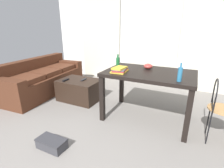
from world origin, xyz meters
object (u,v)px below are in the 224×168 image
(book_stack, at_px, (120,70))
(tv_remote_primary, at_px, (84,80))
(bottle_far, at_px, (118,63))
(tv_remote_secondary, at_px, (66,80))
(bowl, at_px, (148,66))
(shoebox, at_px, (52,143))
(coffee_table, at_px, (80,90))
(craft_table, at_px, (149,78))
(wire_chair, at_px, (219,103))
(couch, at_px, (43,79))
(bottle_near, at_px, (180,74))

(book_stack, distance_m, tv_remote_primary, 1.08)
(bottle_far, height_order, tv_remote_secondary, bottle_far)
(bowl, relative_size, shoebox, 0.40)
(bottle_far, bearing_deg, tv_remote_secondary, -178.31)
(bowl, distance_m, book_stack, 0.51)
(coffee_table, height_order, bottle_far, bottle_far)
(book_stack, relative_size, tv_remote_primary, 1.85)
(bottle_far, height_order, book_stack, bottle_far)
(bottle_far, bearing_deg, shoebox, -104.31)
(craft_table, bearing_deg, tv_remote_secondary, -179.04)
(book_stack, bearing_deg, bowl, 48.60)
(tv_remote_secondary, bearing_deg, wire_chair, -3.58)
(bowl, height_order, book_stack, bowl)
(tv_remote_primary, bearing_deg, craft_table, -11.64)
(craft_table, bearing_deg, bowl, 111.22)
(tv_remote_secondary, bearing_deg, shoebox, -57.12)
(couch, bearing_deg, bottle_near, -8.13)
(couch, distance_m, wire_chair, 3.45)
(coffee_table, distance_m, wire_chair, 2.43)
(craft_table, xyz_separation_m, tv_remote_secondary, (-1.66, -0.03, -0.25))
(bottle_far, relative_size, book_stack, 0.76)
(coffee_table, relative_size, wire_chair, 0.95)
(wire_chair, relative_size, book_stack, 2.83)
(craft_table, xyz_separation_m, shoebox, (-0.86, -1.27, -0.62))
(craft_table, xyz_separation_m, bowl, (-0.07, 0.18, 0.14))
(couch, height_order, bottle_near, bottle_near)
(tv_remote_secondary, bearing_deg, tv_remote_primary, 31.31)
(tv_remote_primary, bearing_deg, shoebox, -75.98)
(coffee_table, xyz_separation_m, bottle_far, (0.90, -0.11, 0.67))
(book_stack, bearing_deg, craft_table, 26.29)
(couch, height_order, tv_remote_primary, couch)
(tv_remote_secondary, xyz_separation_m, shoebox, (0.80, -1.24, -0.37))
(coffee_table, distance_m, bottle_far, 1.13)
(bottle_near, distance_m, tv_remote_primary, 1.92)
(couch, xyz_separation_m, wire_chair, (3.42, -0.31, 0.24))
(wire_chair, height_order, tv_remote_primary, wire_chair)
(wire_chair, bearing_deg, bowl, 159.52)
(tv_remote_secondary, bearing_deg, bowl, 7.73)
(coffee_table, height_order, tv_remote_primary, tv_remote_primary)
(bottle_far, height_order, bowl, bottle_far)
(bottle_near, bearing_deg, coffee_table, 167.62)
(bottle_far, xyz_separation_m, tv_remote_secondary, (-1.12, -0.03, -0.45))
(book_stack, bearing_deg, tv_remote_primary, 159.29)
(couch, distance_m, bowl, 2.46)
(couch, xyz_separation_m, bowl, (2.40, 0.07, 0.53))
(bowl, relative_size, tv_remote_primary, 0.90)
(wire_chair, bearing_deg, bottle_far, 172.18)
(bowl, height_order, tv_remote_secondary, bowl)
(craft_table, distance_m, bowl, 0.24)
(bottle_far, bearing_deg, coffee_table, 173.26)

